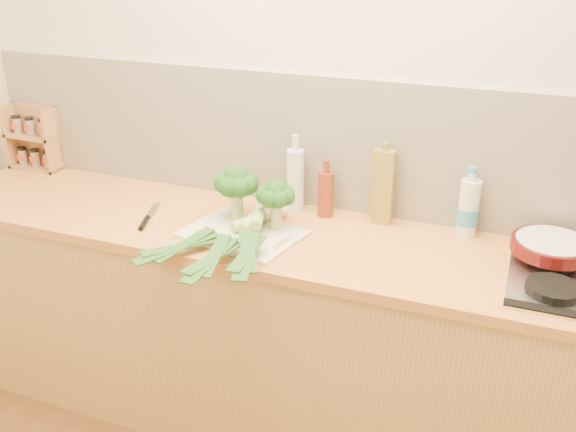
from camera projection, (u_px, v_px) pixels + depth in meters
name	position (u px, v px, depth m)	size (l,w,h in m)	color
room_shell	(330.00, 145.00, 2.53)	(3.50, 3.50, 3.50)	beige
counter	(303.00, 336.00, 2.58)	(3.20, 0.62, 0.90)	tan
chopping_board	(243.00, 234.00, 2.40)	(0.42, 0.31, 0.01)	beige
broccoli_left	(237.00, 183.00, 2.46)	(0.17, 0.17, 0.22)	#A4B96C
broccoli_right	(276.00, 196.00, 2.38)	(0.15, 0.15, 0.19)	#A4B96C
leek_front	(233.00, 227.00, 2.38)	(0.34, 0.64, 0.04)	white
leek_mid	(244.00, 228.00, 2.34)	(0.10, 0.71, 0.04)	white
leek_back	(254.00, 229.00, 2.28)	(0.22, 0.60, 0.04)	white
chefs_knife	(146.00, 220.00, 2.51)	(0.11, 0.27, 0.02)	silver
skillet	(553.00, 246.00, 2.19)	(0.39, 0.27, 0.05)	#450B0C
spice_rack	(35.00, 141.00, 3.03)	(0.25, 0.10, 0.31)	#A47646
oil_tin	(383.00, 187.00, 2.45)	(0.08, 0.05, 0.33)	olive
glass_bottle	(295.00, 179.00, 2.57)	(0.07, 0.07, 0.31)	silver
amber_bottle	(326.00, 193.00, 2.53)	(0.06, 0.06, 0.23)	maroon
water_bottle	(468.00, 210.00, 2.37)	(0.08, 0.08, 0.25)	silver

